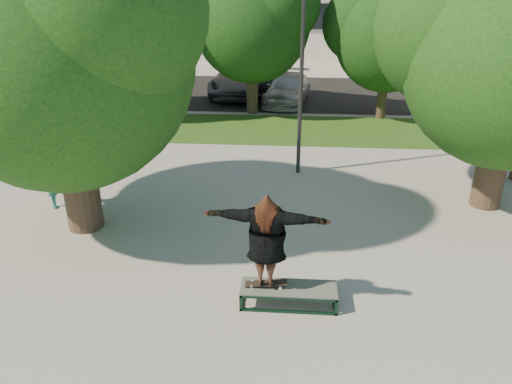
# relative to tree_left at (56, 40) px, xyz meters

# --- Properties ---
(ground) EXTENTS (120.00, 120.00, 0.00)m
(ground) POSITION_rel_tree_left_xyz_m (4.29, -1.09, -4.42)
(ground) COLOR gray
(ground) RESTS_ON ground
(grass_strip) EXTENTS (30.00, 4.00, 0.02)m
(grass_strip) POSITION_rel_tree_left_xyz_m (5.29, 8.41, -4.41)
(grass_strip) COLOR #214B15
(grass_strip) RESTS_ON ground
(asphalt_strip) EXTENTS (40.00, 8.00, 0.01)m
(asphalt_strip) POSITION_rel_tree_left_xyz_m (4.29, 14.91, -4.42)
(asphalt_strip) COLOR black
(asphalt_strip) RESTS_ON ground
(tree_left) EXTENTS (6.96, 5.95, 7.12)m
(tree_left) POSITION_rel_tree_left_xyz_m (0.00, 0.00, 0.00)
(tree_left) COLOR #38281E
(tree_left) RESTS_ON ground
(tree_right) EXTENTS (6.24, 5.33, 6.51)m
(tree_right) POSITION_rel_tree_left_xyz_m (10.21, 1.99, -0.33)
(tree_right) COLOR #38281E
(tree_right) RESTS_ON ground
(bg_tree_left) EXTENTS (5.28, 4.51, 5.77)m
(bg_tree_left) POSITION_rel_tree_left_xyz_m (-2.28, 9.98, -0.69)
(bg_tree_left) COLOR #38281E
(bg_tree_left) RESTS_ON ground
(bg_tree_mid) EXTENTS (5.76, 4.92, 6.24)m
(bg_tree_mid) POSITION_rel_tree_left_xyz_m (3.22, 10.98, -0.41)
(bg_tree_mid) COLOR #38281E
(bg_tree_mid) RESTS_ON ground
(bg_tree_right) EXTENTS (5.04, 4.31, 5.43)m
(bg_tree_right) POSITION_rel_tree_left_xyz_m (8.73, 10.47, -0.93)
(bg_tree_right) COLOR #38281E
(bg_tree_right) RESTS_ON ground
(lamppost) EXTENTS (0.25, 0.15, 6.11)m
(lamppost) POSITION_rel_tree_left_xyz_m (5.29, 3.91, -1.27)
(lamppost) COLOR #2D2D30
(lamppost) RESTS_ON ground
(grind_box) EXTENTS (1.80, 0.60, 0.38)m
(grind_box) POSITION_rel_tree_left_xyz_m (5.10, -2.84, -4.23)
(grind_box) COLOR black
(grind_box) RESTS_ON ground
(skater_rig) EXTENTS (2.28, 0.83, 1.90)m
(skater_rig) POSITION_rel_tree_left_xyz_m (4.68, -2.84, -3.06)
(skater_rig) COLOR white
(skater_rig) RESTS_ON grind_box
(bystander) EXTENTS (0.80, 0.79, 1.87)m
(bystander) POSITION_rel_tree_left_xyz_m (-1.02, 0.99, -3.49)
(bystander) COLOR #19625E
(bystander) RESTS_ON ground
(car_silver_a) EXTENTS (2.36, 4.34, 1.40)m
(car_silver_a) POSITION_rel_tree_left_xyz_m (-3.40, 15.03, -3.72)
(car_silver_a) COLOR silver
(car_silver_a) RESTS_ON asphalt_strip
(car_dark) EXTENTS (2.00, 4.02, 1.27)m
(car_dark) POSITION_rel_tree_left_xyz_m (3.79, 14.35, -3.79)
(car_dark) COLOR black
(car_dark) RESTS_ON asphalt_strip
(car_grey) EXTENTS (2.62, 5.37, 1.47)m
(car_grey) POSITION_rel_tree_left_xyz_m (2.29, 14.41, -3.69)
(car_grey) COLOR #5A5A5F
(car_grey) RESTS_ON asphalt_strip
(car_silver_b) EXTENTS (2.39, 4.67, 1.30)m
(car_silver_b) POSITION_rel_tree_left_xyz_m (4.79, 12.83, -3.77)
(car_silver_b) COLOR #ADADB2
(car_silver_b) RESTS_ON asphalt_strip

